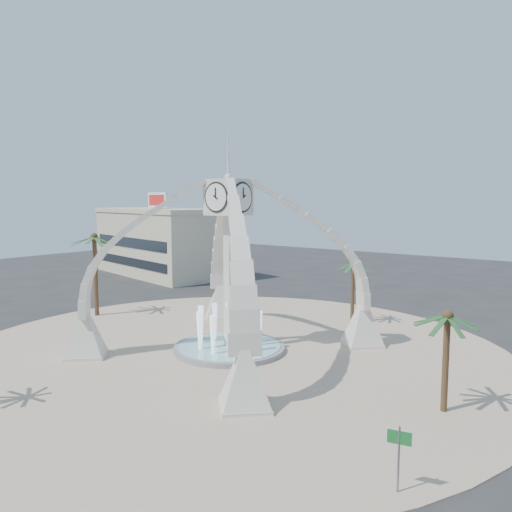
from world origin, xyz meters
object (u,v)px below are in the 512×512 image
Objects in this scene: palm_west at (94,238)px; street_sign at (399,446)px; fountain at (229,347)px; palm_east at (448,317)px; palm_north at (353,264)px; clock_tower at (229,262)px.

street_sign is at bearing -17.36° from palm_west.
street_sign is at bearing -30.37° from fountain.
palm_east is 2.20× the size of street_sign.
fountain is 0.97× the size of palm_west.
palm_north reaches higher than street_sign.
clock_tower reaches higher than palm_east.
palm_west is at bearing 149.73° from street_sign.
fountain is at bearing -105.37° from palm_north.
clock_tower is 6.89× the size of street_sign.
clock_tower is 19.48m from street_sign.
palm_north is at bearing 74.63° from fountain.
palm_east is at bearing -4.42° from clock_tower.
palm_west is at bearing 177.09° from clock_tower.
fountain is 1.39× the size of palm_east.
clock_tower reaches higher than fountain.
palm_north is (3.46, 12.59, -1.14)m from clock_tower.
palm_west reaches higher than fountain.
street_sign is (16.33, -9.57, -4.63)m from clock_tower.
street_sign is (12.87, -22.16, -3.49)m from palm_north.
street_sign is at bearing -30.37° from clock_tower.
palm_north is at bearing 29.75° from palm_west.
clock_tower is 2.17× the size of palm_west.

